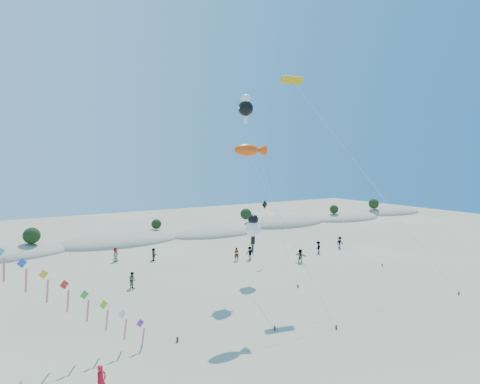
# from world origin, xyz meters

# --- Properties ---
(ground) EXTENTS (160.00, 160.00, 0.00)m
(ground) POSITION_xyz_m (0.00, 0.00, 0.00)
(ground) COLOR gray
(ground) RESTS_ON ground
(dune_ridge) EXTENTS (145.30, 11.49, 5.57)m
(dune_ridge) POSITION_xyz_m (1.06, 45.14, 0.11)
(dune_ridge) COLOR gray
(dune_ridge) RESTS_ON ground
(fish_kite) EXTENTS (4.62, 7.57, 13.83)m
(fish_kite) POSITION_xyz_m (2.05, 11.79, 13.29)
(fish_kite) COLOR #3F2D1E
(fish_kite) RESTS_ON ground
(cartoon_kite_low) EXTENTS (6.41, 12.14, 6.93)m
(cartoon_kite_low) POSITION_xyz_m (6.68, 18.29, 5.61)
(cartoon_kite_low) COLOR #3F2D1E
(cartoon_kite_low) RESTS_ON ground
(cartoon_kite_high) EXTENTS (2.95, 7.47, 19.47)m
(cartoon_kite_high) POSITION_xyz_m (7.10, 20.40, 18.15)
(cartoon_kite_high) COLOR #3F2D1E
(cartoon_kite_high) RESTS_ON ground
(parafoil_kite) EXTENTS (11.18, 13.04, 21.09)m
(parafoil_kite) POSITION_xyz_m (10.59, 16.55, 20.25)
(parafoil_kite) COLOR #3F2D1E
(parafoil_kite) RESTS_ON ground
(dark_kite) EXTENTS (11.02, 9.47, 7.59)m
(dark_kite) POSITION_xyz_m (14.96, 21.57, 5.21)
(dark_kite) COLOR #3F2D1E
(dark_kite) RESTS_ON ground
(flyer_foreground) EXTENTS (0.76, 0.69, 1.74)m
(flyer_foreground) POSITION_xyz_m (-11.65, 5.14, 0.87)
(flyer_foreground) COLOR red
(flyer_foreground) RESTS_ON ground
(beachgoers) EXTENTS (31.39, 13.73, 1.85)m
(beachgoers) POSITION_xyz_m (10.78, 26.22, 0.84)
(beachgoers) COLOR slate
(beachgoers) RESTS_ON ground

